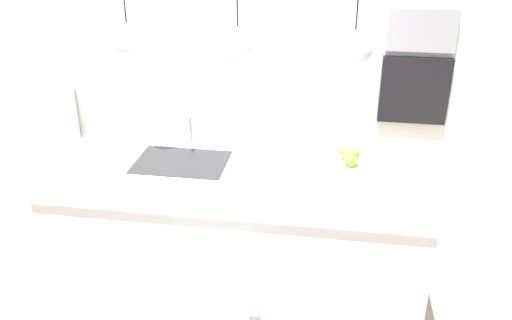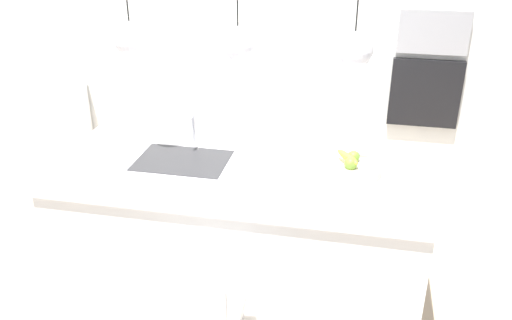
% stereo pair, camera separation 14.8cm
% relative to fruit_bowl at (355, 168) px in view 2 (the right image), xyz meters
% --- Properties ---
extents(floor, '(6.60, 6.60, 0.00)m').
position_rel_fruit_bowl_xyz_m(floor, '(-0.68, -0.03, -0.99)').
color(floor, tan).
rests_on(floor, ground).
extents(back_wall, '(6.00, 0.10, 2.60)m').
position_rel_fruit_bowl_xyz_m(back_wall, '(-0.68, 1.62, 0.31)').
color(back_wall, white).
rests_on(back_wall, ground).
extents(kitchen_island, '(2.26, 1.02, 0.95)m').
position_rel_fruit_bowl_xyz_m(kitchen_island, '(-0.68, -0.03, -0.51)').
color(kitchen_island, white).
rests_on(kitchen_island, ground).
extents(sink_basin, '(0.56, 0.40, 0.02)m').
position_rel_fruit_bowl_xyz_m(sink_basin, '(-1.04, -0.03, -0.05)').
color(sink_basin, '#2D2D30').
rests_on(sink_basin, kitchen_island).
extents(faucet, '(0.02, 0.17, 0.22)m').
position_rel_fruit_bowl_xyz_m(faucet, '(-1.04, 0.18, 0.10)').
color(faucet, silver).
rests_on(faucet, kitchen_island).
extents(fruit_bowl, '(0.29, 0.29, 0.14)m').
position_rel_fruit_bowl_xyz_m(fruit_bowl, '(0.00, 0.00, 0.00)').
color(fruit_bowl, beige).
rests_on(fruit_bowl, kitchen_island).
extents(side_counter, '(1.10, 0.60, 0.89)m').
position_rel_fruit_bowl_xyz_m(side_counter, '(-3.08, 1.25, -0.55)').
color(side_counter, white).
rests_on(side_counter, ground).
extents(microwave, '(0.54, 0.08, 0.34)m').
position_rel_fruit_bowl_xyz_m(microwave, '(0.50, 1.55, 0.48)').
color(microwave, '#9E9EA3').
rests_on(microwave, back_wall).
extents(oven, '(0.56, 0.08, 0.56)m').
position_rel_fruit_bowl_xyz_m(oven, '(0.50, 1.55, -0.02)').
color(oven, black).
rests_on(oven, back_wall).
extents(pendant_light_left, '(0.20, 0.20, 0.80)m').
position_rel_fruit_bowl_xyz_m(pendant_light_left, '(-1.30, -0.03, 0.70)').
color(pendant_light_left, silver).
extents(pendant_light_center, '(0.20, 0.20, 0.80)m').
position_rel_fruit_bowl_xyz_m(pendant_light_center, '(-0.68, -0.03, 0.70)').
color(pendant_light_center, silver).
extents(pendant_light_right, '(0.20, 0.20, 0.80)m').
position_rel_fruit_bowl_xyz_m(pendant_light_right, '(-0.06, -0.03, 0.70)').
color(pendant_light_right, silver).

